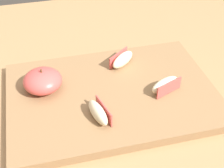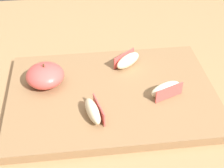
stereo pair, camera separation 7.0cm
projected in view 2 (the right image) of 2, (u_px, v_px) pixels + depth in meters
The scene contains 6 objects.
dining_table at pixel (116, 117), 0.82m from camera, with size 1.24×0.99×0.74m.
cutting_board at pixel (112, 95), 0.72m from camera, with size 0.45×0.31×0.02m.
apple_half_skin_up at pixel (45, 75), 0.72m from camera, with size 0.08×0.08×0.05m.
apple_wedge_near_knife at pixel (166, 89), 0.69m from camera, with size 0.07×0.05×0.03m.
apple_wedge_front at pixel (128, 60), 0.78m from camera, with size 0.07×0.06×0.03m.
apple_wedge_middle at pixel (93, 111), 0.64m from camera, with size 0.04×0.07×0.03m.
Camera 2 is at (-0.08, -0.58, 1.22)m, focal length 52.93 mm.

